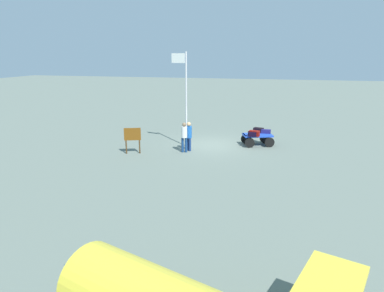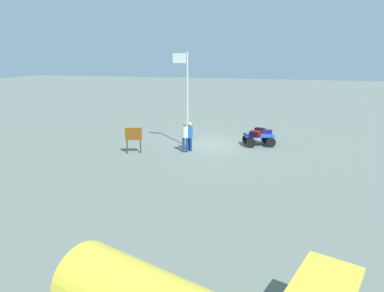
{
  "view_description": "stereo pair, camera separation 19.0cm",
  "coord_description": "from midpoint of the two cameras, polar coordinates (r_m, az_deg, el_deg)",
  "views": [
    {
      "loc": [
        -3.97,
        20.69,
        5.51
      ],
      "look_at": [
        -0.22,
        6.0,
        1.48
      ],
      "focal_mm": 32.52,
      "sensor_mm": 36.0,
      "label": 1
    },
    {
      "loc": [
        -4.16,
        20.64,
        5.51
      ],
      "look_at": [
        -0.22,
        6.0,
        1.48
      ],
      "focal_mm": 32.52,
      "sensor_mm": 36.0,
      "label": 2
    }
  ],
  "objects": [
    {
      "name": "worker_trailing",
      "position": [
        20.2,
        -0.8,
        1.98
      ],
      "size": [
        0.49,
        0.49,
        1.71
      ],
      "color": "navy",
      "rests_on": "ground"
    },
    {
      "name": "ground_plane",
      "position": [
        21.77,
        3.11,
        0.2
      ],
      "size": [
        120.0,
        120.0,
        0.0
      ],
      "primitive_type": "plane",
      "color": "slate"
    },
    {
      "name": "luggage_cart",
      "position": [
        21.88,
        10.4,
        1.34
      ],
      "size": [
        2.1,
        1.69,
        0.7
      ],
      "color": "blue",
      "rests_on": "ground"
    },
    {
      "name": "suitcase_olive",
      "position": [
        21.33,
        9.94,
        2.07
      ],
      "size": [
        0.67,
        0.44,
        0.32
      ],
      "color": "maroon",
      "rests_on": "luggage_cart"
    },
    {
      "name": "suitcase_navy",
      "position": [
        21.24,
        9.57,
        1.95
      ],
      "size": [
        0.54,
        0.48,
        0.27
      ],
      "color": "black",
      "rests_on": "luggage_cart"
    },
    {
      "name": "worker_lead",
      "position": [
        19.87,
        -1.55,
        1.83
      ],
      "size": [
        0.39,
        0.39,
        1.75
      ],
      "color": "navy",
      "rests_on": "ground"
    },
    {
      "name": "flagpole",
      "position": [
        20.84,
        -1.48,
        8.83
      ],
      "size": [
        0.95,
        0.22,
        5.65
      ],
      "color": "silver",
      "rests_on": "ground"
    },
    {
      "name": "suitcase_tan",
      "position": [
        22.19,
        11.78,
        2.36
      ],
      "size": [
        0.6,
        0.31,
        0.24
      ],
      "color": "navy",
      "rests_on": "luggage_cart"
    },
    {
      "name": "suitcase_maroon",
      "position": [
        22.42,
        10.6,
        2.6
      ],
      "size": [
        0.67,
        0.5,
        0.28
      ],
      "color": "black",
      "rests_on": "luggage_cart"
    },
    {
      "name": "signboard",
      "position": [
        19.91,
        -10.0,
        1.51
      ],
      "size": [
        0.9,
        0.39,
        1.49
      ],
      "color": "#4C3319",
      "rests_on": "ground"
    }
  ]
}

